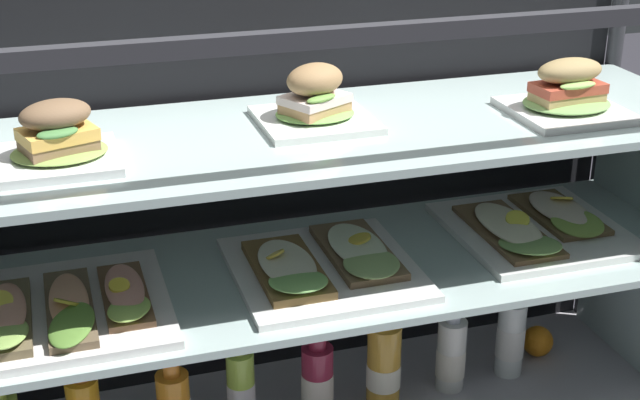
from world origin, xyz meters
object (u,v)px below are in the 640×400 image
Objects in this scene: open_sandwich_tray_mid_left at (68,309)px; juice_bottle_tucked_behind at (384,363)px; juice_bottle_back_left at (241,387)px; plated_roll_sandwich_center at (58,141)px; juice_bottle_front_middle at (511,337)px; open_sandwich_tray_near_left_corner at (324,265)px; orange_fruit_beside_bottles at (538,341)px; plated_roll_sandwich_right_of_center at (316,102)px; plated_roll_sandwich_near_right_corner at (567,95)px; juice_bottle_back_center at (451,354)px; open_sandwich_tray_far_left at (536,226)px; juice_bottle_front_right_end at (317,378)px.

open_sandwich_tray_mid_left is 1.43× the size of juice_bottle_tucked_behind.
plated_roll_sandwich_center is at bearing -160.81° from juice_bottle_back_left.
open_sandwich_tray_mid_left is at bearing -173.38° from juice_bottle_front_middle.
open_sandwich_tray_near_left_corner is 1.43× the size of juice_bottle_tucked_behind.
juice_bottle_back_left is 0.71m from orange_fruit_beside_bottles.
plated_roll_sandwich_right_of_center is 0.47m from plated_roll_sandwich_near_right_corner.
juice_bottle_tucked_behind is at bearing 8.24° from open_sandwich_tray_mid_left.
juice_bottle_back_center is (0.46, -0.02, 0.00)m from juice_bottle_back_left.
juice_bottle_front_middle is at bearing 5.98° from plated_roll_sandwich_center.
open_sandwich_tray_mid_left is 1.59× the size of juice_bottle_front_middle.
juice_bottle_front_middle is at bearing 95.82° from open_sandwich_tray_far_left.
juice_bottle_front_right_end is (0.01, 0.08, -0.31)m from open_sandwich_tray_near_left_corner.
juice_bottle_back_center is (0.16, 0.01, -0.01)m from juice_bottle_tucked_behind.
plated_roll_sandwich_center reaches higher than open_sandwich_tray_mid_left.
open_sandwich_tray_near_left_corner is 1.73× the size of juice_bottle_back_left.
plated_roll_sandwich_near_right_corner reaches higher than open_sandwich_tray_near_left_corner.
plated_roll_sandwich_near_right_corner reaches higher than open_sandwich_tray_far_left.
juice_bottle_back_left is at bearing 179.10° from juice_bottle_front_middle.
open_sandwich_tray_mid_left is 1.10m from orange_fruit_beside_bottles.
juice_bottle_tucked_behind is at bearing -178.02° from juice_bottle_back_center.
juice_bottle_tucked_behind is at bearing 7.32° from plated_roll_sandwich_center.
juice_bottle_back_center is at bearing 147.35° from plated_roll_sandwich_near_right_corner.
open_sandwich_tray_near_left_corner reaches higher than juice_bottle_front_right_end.
juice_bottle_front_right_end is 0.91× the size of juice_bottle_back_center.
juice_bottle_tucked_behind reaches higher than juice_bottle_back_center.
juice_bottle_front_middle is at bearing -155.93° from orange_fruit_beside_bottles.
open_sandwich_tray_far_left is at bearing 4.18° from open_sandwich_tray_near_left_corner.
plated_roll_sandwich_near_right_corner is at bearing -16.61° from juice_bottle_tucked_behind.
juice_bottle_back_center is (-0.15, 0.04, -0.30)m from open_sandwich_tray_far_left.
plated_roll_sandwich_near_right_corner is at bearing -90.44° from open_sandwich_tray_far_left.
open_sandwich_tray_far_left reaches higher than orange_fruit_beside_bottles.
juice_bottle_front_right_end is at bearing 12.46° from open_sandwich_tray_mid_left.
plated_roll_sandwich_center is 0.84× the size of juice_bottle_front_middle.
juice_bottle_back_left is (0.30, 0.11, -0.60)m from plated_roll_sandwich_center.
open_sandwich_tray_near_left_corner is (-0.47, 0.03, -0.30)m from plated_roll_sandwich_near_right_corner.
juice_bottle_back_center is 0.15m from juice_bottle_front_middle.
plated_roll_sandwich_near_right_corner is at bearing -13.52° from juice_bottle_front_right_end.
plated_roll_sandwich_near_right_corner is 0.67m from juice_bottle_tucked_behind.
juice_bottle_front_right_end is at bearing 82.41° from open_sandwich_tray_near_left_corner.
plated_roll_sandwich_center is at bearing -172.14° from orange_fruit_beside_bottles.
plated_roll_sandwich_right_of_center reaches higher than open_sandwich_tray_far_left.
juice_bottle_back_center is 0.26m from orange_fruit_beside_bottles.
plated_roll_sandwich_center is 0.30m from open_sandwich_tray_mid_left.
orange_fruit_beside_bottles is (0.10, 0.04, -0.06)m from juice_bottle_front_middle.
juice_bottle_front_middle is at bearing 3.32° from juice_bottle_tucked_behind.
juice_bottle_back_left is at bearing 177.27° from juice_bottle_back_center.
plated_roll_sandwich_right_of_center reaches higher than orange_fruit_beside_bottles.
plated_roll_sandwich_near_right_corner is (0.92, -0.02, -0.00)m from plated_roll_sandwich_center.
plated_roll_sandwich_right_of_center is 0.95× the size of juice_bottle_back_center.
plated_roll_sandwich_center is at bearing -173.78° from juice_bottle_back_center.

